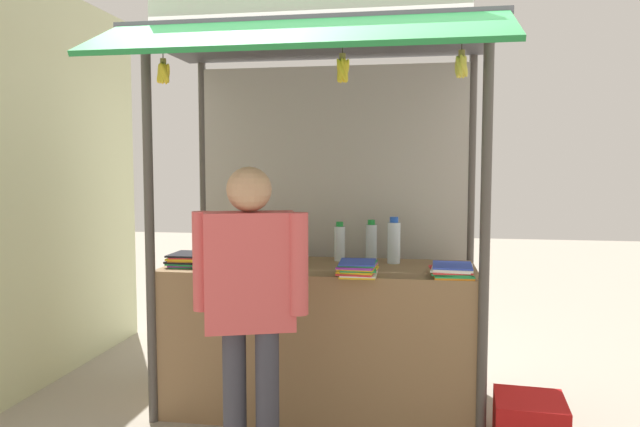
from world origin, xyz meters
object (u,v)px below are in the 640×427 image
object	(u,v)px
water_bottle_back_right	(264,239)
water_bottle_left	(340,243)
water_bottle_mid_right	(371,241)
magazine_stack_front_left	(358,269)
magazine_stack_far_right	(188,259)
vendor_person	(250,291)
banana_bunch_inner_left	(461,66)
magazine_stack_rear_center	(246,264)
plastic_crate	(530,422)
banana_bunch_inner_right	(163,73)
magazine_stack_center	(452,270)
banana_bunch_rightmost	(343,70)
water_bottle_front_right	(394,242)

from	to	relation	value
water_bottle_back_right	water_bottle_left	distance (m)	0.58
water_bottle_mid_right	magazine_stack_front_left	size ratio (longest dim) A/B	0.95
magazine_stack_far_right	vendor_person	distance (m)	1.02
banana_bunch_inner_left	magazine_stack_far_right	bearing A→B (deg)	168.40
magazine_stack_rear_center	water_bottle_left	bearing A→B (deg)	37.17
plastic_crate	magazine_stack_rear_center	bearing A→B (deg)	175.28
banana_bunch_inner_right	water_bottle_mid_right	bearing A→B (deg)	34.25
banana_bunch_inner_right	vendor_person	bearing A→B (deg)	-33.37
magazine_stack_center	banana_bunch_rightmost	size ratio (longest dim) A/B	1.39
water_bottle_front_right	magazine_stack_center	world-z (taller)	water_bottle_front_right
water_bottle_mid_right	magazine_stack_far_right	world-z (taller)	water_bottle_mid_right
water_bottle_left	magazine_stack_center	world-z (taller)	water_bottle_left
magazine_stack_center	plastic_crate	size ratio (longest dim) A/B	0.81
water_bottle_mid_right	banana_bunch_rightmost	size ratio (longest dim) A/B	1.22
water_bottle_mid_right	water_bottle_front_right	bearing A→B (deg)	-37.98
water_bottle_back_right	banana_bunch_rightmost	distance (m)	1.51
banana_bunch_inner_left	banana_bunch_rightmost	xyz separation A→B (m)	(-0.65, -0.00, -0.01)
water_bottle_left	magazine_stack_center	size ratio (longest dim) A/B	0.85
water_bottle_back_right	magazine_stack_front_left	distance (m)	0.99
magazine_stack_front_left	water_bottle_mid_right	bearing A→B (deg)	87.16
magazine_stack_front_left	banana_bunch_inner_left	distance (m)	1.31
magazine_stack_center	magazine_stack_front_left	bearing A→B (deg)	-172.48
banana_bunch_rightmost	magazine_stack_center	bearing A→B (deg)	20.86
magazine_stack_center	banana_bunch_inner_left	world-z (taller)	banana_bunch_inner_left
banana_bunch_rightmost	plastic_crate	world-z (taller)	banana_bunch_rightmost
water_bottle_mid_right	banana_bunch_rightmost	world-z (taller)	banana_bunch_rightmost
banana_bunch_inner_left	banana_bunch_rightmost	distance (m)	0.65
banana_bunch_inner_left	water_bottle_left	bearing A→B (deg)	136.53
vendor_person	plastic_crate	distance (m)	1.83
magazine_stack_front_left	banana_bunch_rightmost	bearing A→B (deg)	-114.07
magazine_stack_center	plastic_crate	world-z (taller)	magazine_stack_center
vendor_person	water_bottle_back_right	bearing A→B (deg)	82.73
magazine_stack_rear_center	banana_bunch_rightmost	size ratio (longest dim) A/B	1.24
water_bottle_front_right	banana_bunch_rightmost	distance (m)	1.28
magazine_stack_center	banana_bunch_rightmost	distance (m)	1.35
water_bottle_front_right	banana_bunch_inner_right	xyz separation A→B (m)	(-1.34, -0.68, 1.07)
magazine_stack_far_right	magazine_stack_center	size ratio (longest dim) A/B	0.94
magazine_stack_rear_center	banana_bunch_inner_left	xyz separation A→B (m)	(1.32, -0.30, 1.18)
magazine_stack_far_right	magazine_stack_center	xyz separation A→B (m)	(1.72, -0.11, -0.01)
banana_bunch_inner_right	plastic_crate	bearing A→B (deg)	4.04
water_bottle_back_right	magazine_stack_center	bearing A→B (deg)	-23.38
water_bottle_back_right	banana_bunch_rightmost	world-z (taller)	banana_bunch_rightmost
water_bottle_left	vendor_person	xyz separation A→B (m)	(-0.32, -1.15, -0.12)
banana_bunch_inner_right	vendor_person	distance (m)	1.43
water_bottle_left	plastic_crate	size ratio (longest dim) A/B	0.69
water_bottle_front_right	magazine_stack_far_right	bearing A→B (deg)	-166.67
water_bottle_front_right	magazine_stack_far_right	size ratio (longest dim) A/B	1.04
banana_bunch_rightmost	banana_bunch_inner_left	bearing A→B (deg)	0.06
water_bottle_mid_right	banana_bunch_inner_left	xyz separation A→B (m)	(0.55, -0.80, 1.08)
water_bottle_front_right	vendor_person	world-z (taller)	vendor_person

